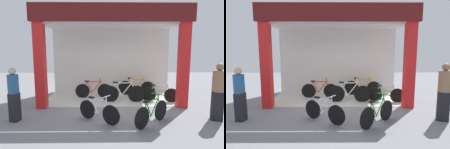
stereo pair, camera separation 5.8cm
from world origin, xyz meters
TOP-DOWN VIEW (x-y plane):
  - ground_plane at (0.00, 0.00)m, footprint 19.11×19.11m
  - shop_facade at (0.00, 1.40)m, footprint 5.75×2.84m
  - bicycle_inside_0 at (-0.80, 1.39)m, footprint 1.59×0.44m
  - bicycle_inside_1 at (0.45, 0.68)m, footprint 1.75×0.48m
  - bicycle_inside_2 at (1.15, 1.81)m, footprint 1.67×0.46m
  - bicycle_inside_3 at (1.95, 0.68)m, footprint 1.46×0.40m
  - bicycle_parked_0 at (1.13, -1.65)m, footprint 1.17×1.14m
  - bicycle_parked_1 at (-0.45, -1.40)m, footprint 1.25×0.93m
  - pedestrian_0 at (3.20, -1.35)m, footprint 0.48×0.48m
  - pedestrian_1 at (-3.00, -1.31)m, footprint 0.36×0.36m

SIDE VIEW (x-z plane):
  - ground_plane at x=0.00m, z-range 0.00..0.00m
  - bicycle_inside_3 at x=1.95m, z-range -0.08..0.73m
  - bicycle_parked_1 at x=-0.45m, z-range -0.08..0.75m
  - bicycle_parked_0 at x=1.13m, z-range -0.09..0.79m
  - bicycle_inside_0 at x=-0.80m, z-range -0.09..0.79m
  - bicycle_inside_2 at x=1.15m, z-range -0.09..0.83m
  - bicycle_inside_1 at x=0.45m, z-range -0.10..0.86m
  - pedestrian_1 at x=-3.00m, z-range 0.02..1.67m
  - pedestrian_0 at x=3.20m, z-range 0.05..1.82m
  - shop_facade at x=0.00m, z-range 0.15..3.89m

